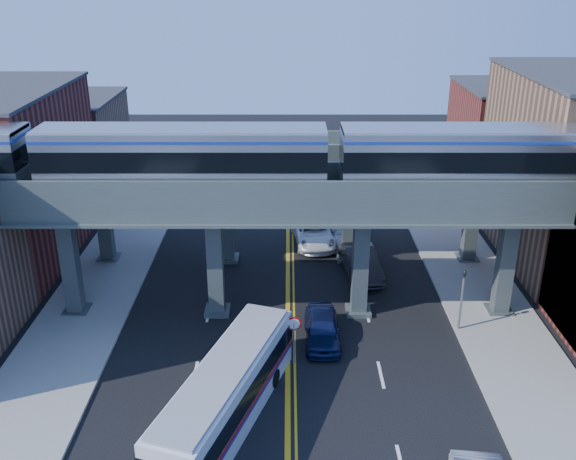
# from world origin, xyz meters

# --- Properties ---
(ground) EXTENTS (120.00, 120.00, 0.00)m
(ground) POSITION_xyz_m (0.00, 0.00, 0.00)
(ground) COLOR black
(ground) RESTS_ON ground
(sidewalk_west) EXTENTS (5.00, 70.00, 0.16)m
(sidewalk_west) POSITION_xyz_m (-11.50, 10.00, 0.08)
(sidewalk_west) COLOR gray
(sidewalk_west) RESTS_ON ground
(sidewalk_east) EXTENTS (5.00, 70.00, 0.16)m
(sidewalk_east) POSITION_xyz_m (11.50, 10.00, 0.08)
(sidewalk_east) COLOR gray
(sidewalk_east) RESTS_ON ground
(building_west_b) EXTENTS (8.00, 14.00, 11.00)m
(building_west_b) POSITION_xyz_m (-18.50, 16.00, 5.50)
(building_west_b) COLOR maroon
(building_west_b) RESTS_ON ground
(building_west_c) EXTENTS (8.00, 10.00, 8.00)m
(building_west_c) POSITION_xyz_m (-18.50, 29.00, 4.00)
(building_west_c) COLOR #8B6548
(building_west_c) RESTS_ON ground
(building_east_b) EXTENTS (8.00, 14.00, 12.00)m
(building_east_b) POSITION_xyz_m (18.50, 16.00, 6.00)
(building_east_b) COLOR #8B6548
(building_east_b) RESTS_ON ground
(building_east_c) EXTENTS (8.00, 10.00, 9.00)m
(building_east_c) POSITION_xyz_m (18.50, 29.00, 4.50)
(building_east_c) COLOR maroon
(building_east_c) RESTS_ON ground
(elevated_viaduct_near) EXTENTS (52.00, 3.60, 7.40)m
(elevated_viaduct_near) POSITION_xyz_m (0.00, 8.00, 6.47)
(elevated_viaduct_near) COLOR #3B4544
(elevated_viaduct_near) RESTS_ON ground
(elevated_viaduct_far) EXTENTS (52.00, 3.60, 7.40)m
(elevated_viaduct_far) POSITION_xyz_m (0.00, 15.00, 6.47)
(elevated_viaduct_far) COLOR #3B4544
(elevated_viaduct_far) RESTS_ON ground
(transit_train) EXTENTS (45.82, 2.87, 3.34)m
(transit_train) POSITION_xyz_m (-5.41, 8.00, 9.21)
(transit_train) COLOR black
(transit_train) RESTS_ON elevated_viaduct_near
(stop_sign) EXTENTS (0.76, 0.09, 2.63)m
(stop_sign) POSITION_xyz_m (0.30, 3.00, 1.76)
(stop_sign) COLOR slate
(stop_sign) RESTS_ON ground
(traffic_signal) EXTENTS (0.15, 0.18, 4.10)m
(traffic_signal) POSITION_xyz_m (9.20, 6.00, 2.30)
(traffic_signal) COLOR slate
(traffic_signal) RESTS_ON ground
(transit_bus) EXTENTS (5.64, 10.88, 2.75)m
(transit_bus) POSITION_xyz_m (-2.60, -1.38, 1.41)
(transit_bus) COLOR silver
(transit_bus) RESTS_ON ground
(car_lane_a) EXTENTS (1.84, 4.52, 1.54)m
(car_lane_a) POSITION_xyz_m (1.80, 5.06, 0.77)
(car_lane_a) COLOR #11183F
(car_lane_a) RESTS_ON ground
(car_lane_b) EXTENTS (2.58, 5.54, 1.76)m
(car_lane_b) POSITION_xyz_m (4.62, 12.85, 0.88)
(car_lane_b) COLOR #323134
(car_lane_b) RESTS_ON ground
(car_lane_c) EXTENTS (3.25, 5.97, 1.59)m
(car_lane_c) POSITION_xyz_m (1.80, 17.81, 0.79)
(car_lane_c) COLOR white
(car_lane_c) RESTS_ON ground
(car_lane_d) EXTENTS (2.32, 5.61, 1.62)m
(car_lane_d) POSITION_xyz_m (4.18, 18.08, 0.81)
(car_lane_d) COLOR #B5B5BA
(car_lane_d) RESTS_ON ground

